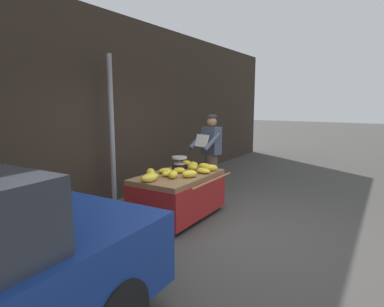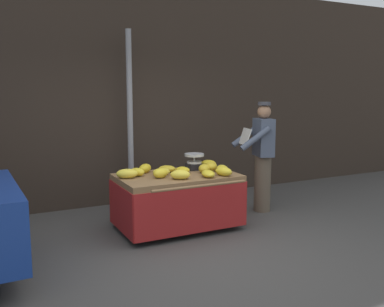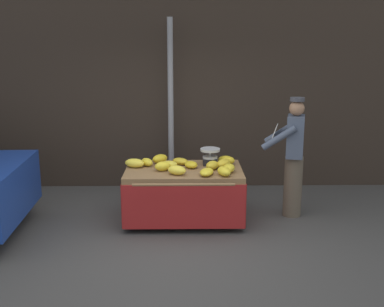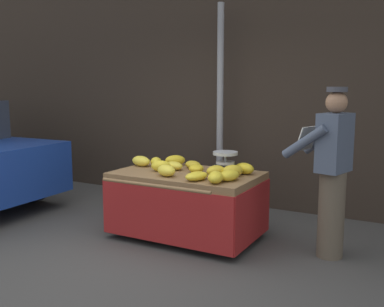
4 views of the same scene
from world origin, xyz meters
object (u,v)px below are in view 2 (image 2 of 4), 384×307
Objects in this scene: banana_bunch_6 at (211,166)px; banana_bunch_8 at (183,170)px; weighing_scale at (194,162)px; banana_bunch_7 at (167,169)px; banana_bunch_13 at (161,173)px; banana_bunch_5 at (137,172)px; banana_bunch_9 at (180,175)px; banana_bunch_12 at (161,172)px; banana_bunch_10 at (222,169)px; street_pole at (130,121)px; vendor_person at (262,156)px; banana_bunch_1 at (127,174)px; banana_bunch_2 at (208,164)px; banana_bunch_11 at (224,171)px; banana_bunch_0 at (208,174)px; banana_cart at (177,190)px; banana_bunch_4 at (145,168)px.

banana_bunch_8 is at bearing 178.56° from banana_bunch_6.
weighing_scale is 0.43m from banana_bunch_7.
banana_bunch_8 is at bearing -52.72° from banana_bunch_7.
banana_bunch_13 is at bearing -171.54° from banana_bunch_6.
banana_bunch_5 is 1.08m from banana_bunch_6.
banana_bunch_9 is 0.36m from banana_bunch_12.
banana_bunch_10 is 1.16× the size of banana_bunch_13.
street_pole is at bearing 118.30° from weighing_scale.
street_pole reaches higher than vendor_person.
banana_bunch_1 is at bearing 168.53° from banana_bunch_10.
banana_bunch_2 is 0.95m from vendor_person.
banana_bunch_11 is (1.04, -0.50, 0.00)m from banana_bunch_5.
banana_bunch_7 is at bearing 13.67° from banana_bunch_1.
banana_bunch_6 reaches higher than banana_bunch_5.
banana_bunch_0 is 1.17× the size of banana_bunch_2.
street_pole is 1.59m from banana_cart.
banana_bunch_13 reaches higher than banana_bunch_2.
banana_bunch_7 is 0.14× the size of vendor_person.
banana_bunch_5 is (-0.52, 0.16, 0.27)m from banana_cart.
banana_bunch_4 is at bearing 172.23° from weighing_scale.
street_pole is 1.48m from banana_bunch_2.
banana_bunch_1 reaches higher than banana_bunch_7.
banana_bunch_8 is 0.31m from banana_bunch_12.
banana_bunch_11 reaches higher than banana_bunch_10.
banana_bunch_4 is 1.90m from vendor_person.
banana_bunch_6 is 0.98× the size of banana_bunch_7.
weighing_scale is 0.16× the size of vendor_person.
banana_bunch_12 reaches higher than banana_bunch_7.
banana_bunch_8 is 0.80× the size of banana_bunch_11.
banana_cart is 1.60m from vendor_person.
banana_bunch_11 is at bearing -28.67° from banana_bunch_12.
banana_bunch_13 is at bearing 174.47° from banana_bunch_10.
banana_bunch_5 is (-0.17, -0.16, -0.01)m from banana_bunch_4.
banana_bunch_7 is 0.41m from banana_bunch_13.
banana_bunch_4 is at bearing 174.63° from banana_bunch_2.
street_pole is at bearing 127.09° from banana_bunch_2.
banana_bunch_8 is 0.55m from banana_bunch_10.
vendor_person reaches higher than banana_bunch_13.
banana_bunch_8 is at bearing -10.89° from banana_bunch_5.
vendor_person reaches higher than banana_bunch_0.
banana_bunch_1 reaches higher than banana_bunch_9.
street_pole is 13.59× the size of banana_bunch_8.
banana_bunch_5 reaches higher than banana_bunch_8.
banana_bunch_4 is 0.95× the size of banana_bunch_10.
banana_bunch_11 is at bearing -65.88° from street_pole.
banana_bunch_10 is (0.65, -0.42, 0.01)m from banana_bunch_7.
weighing_scale is at bearing 132.49° from banana_bunch_6.
banana_bunch_9 reaches higher than banana_bunch_0.
banana_bunch_6 is at bearing 26.14° from banana_bunch_9.
street_pole is 1.71m from banana_bunch_9.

